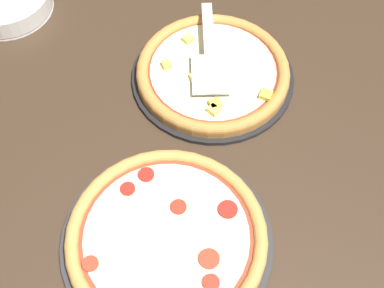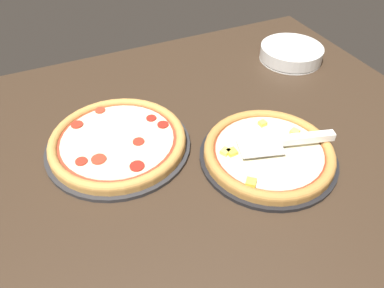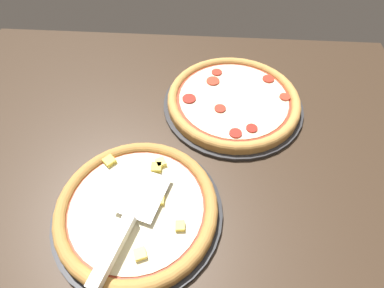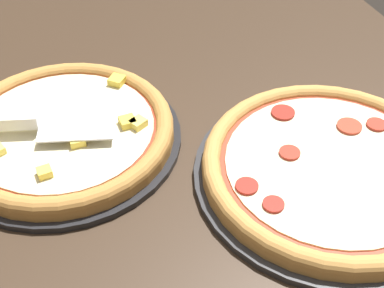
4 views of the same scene
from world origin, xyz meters
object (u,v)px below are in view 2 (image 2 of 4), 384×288
object	(u,v)px
pizza_back	(118,141)
serving_spatula	(296,140)
plate_stack	(291,53)
pizza_front	(269,152)

from	to	relation	value
pizza_back	serving_spatula	size ratio (longest dim) A/B	1.42
serving_spatula	plate_stack	xyz separation A→B (cm)	(40.11, -28.10, -2.36)
serving_spatula	plate_stack	world-z (taller)	serving_spatula
pizza_front	pizza_back	distance (cm)	38.27
serving_spatula	pizza_front	bearing A→B (deg)	79.52
pizza_front	serving_spatula	bearing A→B (deg)	-100.48
serving_spatula	plate_stack	size ratio (longest dim) A/B	1.16
serving_spatula	pizza_back	bearing A→B (deg)	62.09
pizza_front	plate_stack	size ratio (longest dim) A/B	1.52
pizza_back	plate_stack	distance (cm)	70.28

